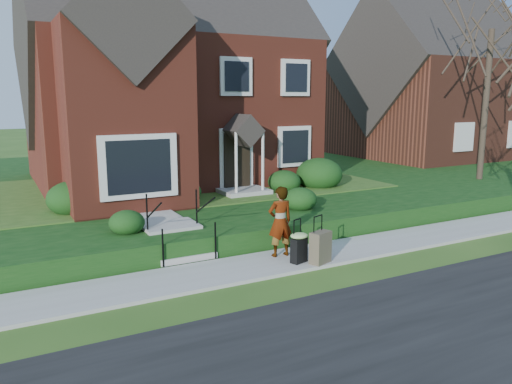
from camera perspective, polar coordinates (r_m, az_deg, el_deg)
ground at (r=12.31m, az=4.98°, el=-7.75°), size 120.00×120.00×0.00m
street at (r=8.88m, az=23.57°, el=-16.22°), size 60.00×6.00×0.01m
sidewalk at (r=12.30m, az=4.98°, el=-7.57°), size 60.00×1.60×0.08m
terrace at (r=23.41m, az=-1.32°, el=1.93°), size 44.00×20.00×0.60m
walkway at (r=15.62m, az=-12.95°, el=-1.60°), size 1.20×6.00×0.06m
main_house at (r=20.38m, az=-10.64°, el=14.43°), size 10.40×10.20×9.40m
neighbour_house at (r=30.58m, az=19.59°, el=12.70°), size 9.40×8.00×9.20m
front_steps at (r=12.72m, az=-9.15°, el=-5.00°), size 1.40×2.02×1.50m
foundation_shrubs at (r=16.68m, az=-1.58°, el=1.10°), size 10.39×4.36×1.21m
woman at (r=12.10m, az=2.77°, el=-3.39°), size 0.65×0.44×1.73m
suitcase_black at (r=11.77m, az=4.94°, el=-6.15°), size 0.51×0.46×1.04m
suitcase_olive at (r=11.81m, az=7.38°, el=-6.28°), size 0.59×0.45×1.13m
tree_gap at (r=22.45m, az=25.48°, el=17.90°), size 6.48×6.48×9.26m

